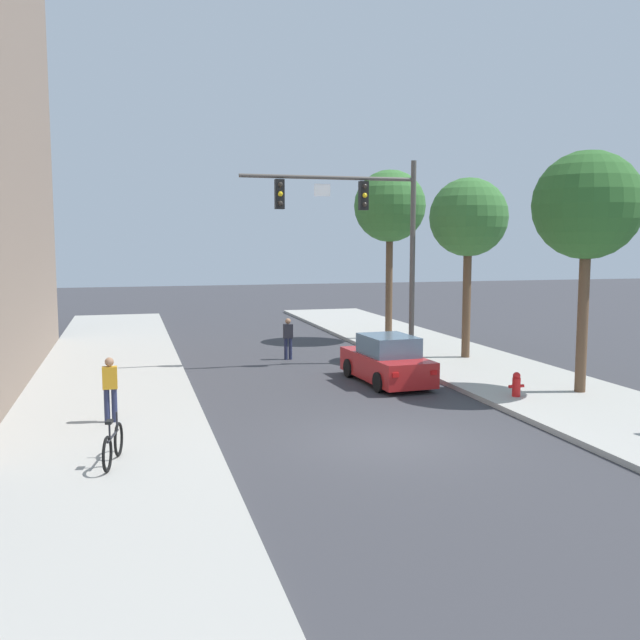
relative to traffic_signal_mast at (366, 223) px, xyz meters
The scene contains 12 objects.
ground_plane 11.47m from the traffic_signal_mast, 105.52° to the right, with size 120.00×120.00×0.00m, color #38383D.
sidewalk_left 14.44m from the traffic_signal_mast, 133.30° to the right, with size 5.00×60.00×0.15m, color #A8A59E.
sidewalk_right 11.74m from the traffic_signal_mast, 68.85° to the right, with size 5.00×60.00×0.15m, color #A8A59E.
traffic_signal_mast is the anchor object (origin of this frame).
car_lead_red 5.76m from the traffic_signal_mast, 96.65° to the right, with size 2.02×4.33×1.60m.
pedestrian_sidewalk_left_walker 12.16m from the traffic_signal_mast, 142.73° to the right, with size 0.36×0.22×1.64m.
pedestrian_crossing_road 5.48m from the traffic_signal_mast, 141.18° to the left, with size 0.36×0.22×1.64m.
bicycle_leaning 14.52m from the traffic_signal_mast, 130.73° to the right, with size 0.40×1.75×0.98m.
fire_hydrant 8.76m from the traffic_signal_mast, 71.60° to the right, with size 0.48×0.24×0.72m.
street_tree_nearest 8.20m from the traffic_signal_mast, 56.64° to the right, with size 3.18×3.18×7.16m.
street_tree_second 4.13m from the traffic_signal_mast, ahead, with size 3.01×3.01×6.93m.
street_tree_third 6.68m from the traffic_signal_mast, 61.47° to the left, with size 3.29×3.29×7.77m.
Camera 1 is at (-5.84, -15.20, 4.66)m, focal length 39.72 mm.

